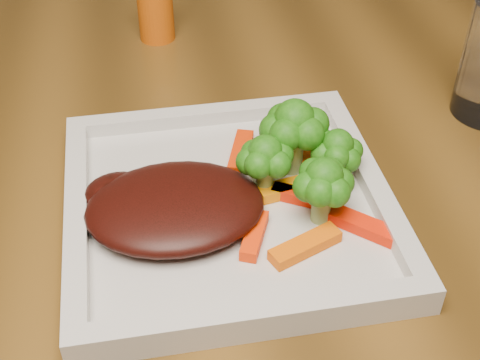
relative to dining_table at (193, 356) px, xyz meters
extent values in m
cube|color=silver|center=(0.03, -0.13, 0.38)|extent=(0.27, 0.27, 0.01)
ellipsoid|color=#360A08|center=(-0.01, -0.14, 0.40)|extent=(0.15, 0.12, 0.03)
cube|color=#F36103|center=(0.08, -0.19, 0.39)|extent=(0.06, 0.04, 0.01)
cube|color=red|center=(0.13, -0.18, 0.39)|extent=(0.06, 0.05, 0.01)
cube|color=#FF3304|center=(0.04, -0.18, 0.39)|extent=(0.03, 0.05, 0.01)
cube|color=#D83E03|center=(0.13, -0.09, 0.39)|extent=(0.06, 0.02, 0.01)
cube|color=red|center=(0.05, -0.07, 0.39)|extent=(0.03, 0.06, 0.01)
cube|color=#F42303|center=(0.09, -0.14, 0.39)|extent=(0.05, 0.04, 0.01)
cube|color=orange|center=(0.08, -0.13, 0.39)|extent=(0.06, 0.03, 0.01)
cylinder|color=#CC550B|center=(0.00, 0.20, 0.42)|extent=(0.04, 0.04, 0.09)
camera|label=1|loc=(-0.03, -0.55, 0.77)|focal=50.00mm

